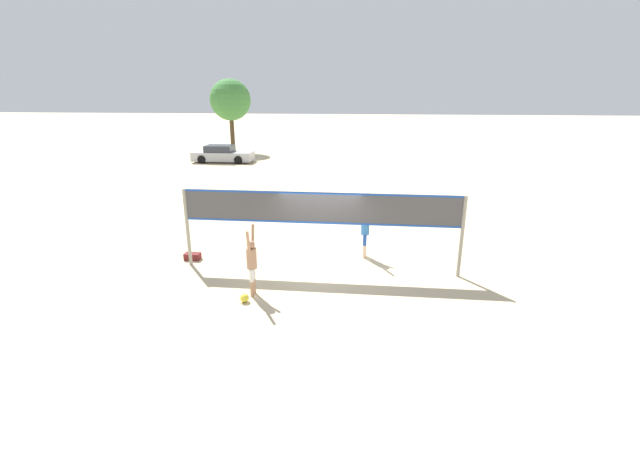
% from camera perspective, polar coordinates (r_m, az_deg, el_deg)
% --- Properties ---
extents(ground_plane, '(200.00, 200.00, 0.00)m').
position_cam_1_polar(ground_plane, '(13.67, -0.00, -5.58)').
color(ground_plane, beige).
extents(volleyball_net, '(8.65, 0.11, 2.54)m').
position_cam_1_polar(volleyball_net, '(13.05, -0.00, 1.96)').
color(volleyball_net, gray).
rests_on(volleyball_net, ground_plane).
extents(player_spiker, '(0.28, 0.68, 1.98)m').
position_cam_1_polar(player_spiker, '(11.84, -9.10, -4.20)').
color(player_spiker, tan).
rests_on(player_spiker, ground_plane).
extents(player_blocker, '(0.28, 0.69, 2.00)m').
position_cam_1_polar(player_blocker, '(14.48, 6.04, 0.10)').
color(player_blocker, beige).
rests_on(player_blocker, ground_plane).
extents(volleyball, '(0.24, 0.24, 0.24)m').
position_cam_1_polar(volleyball, '(11.84, -10.04, -9.11)').
color(volleyball, yellow).
rests_on(volleyball, ground_plane).
extents(gear_bag, '(0.52, 0.30, 0.23)m').
position_cam_1_polar(gear_bag, '(15.10, -16.63, -3.58)').
color(gear_bag, maroon).
rests_on(gear_bag, ground_plane).
extents(parked_car_near, '(4.81, 2.01, 1.35)m').
position_cam_1_polar(parked_car_near, '(35.77, -12.89, 9.59)').
color(parked_car_near, '#B7B7BC').
rests_on(parked_car_near, ground_plane).
extents(tree_left_cluster, '(3.68, 3.68, 6.57)m').
position_cam_1_polar(tree_left_cluster, '(41.23, -11.87, 16.41)').
color(tree_left_cluster, '#4C3823').
rests_on(tree_left_cluster, ground_plane).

